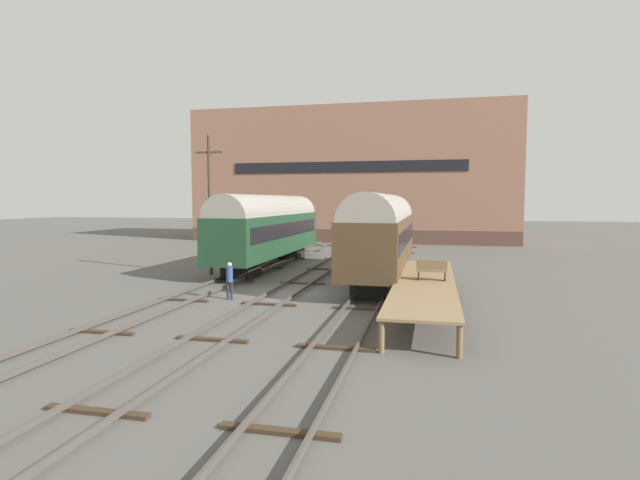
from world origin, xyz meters
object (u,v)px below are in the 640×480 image
at_px(train_car_brown, 382,232).
at_px(person_worker, 230,277).
at_px(train_car_green, 269,226).
at_px(bench, 432,270).
at_px(utility_pole, 210,203).

distance_m(train_car_brown, person_worker, 10.00).
xyz_separation_m(train_car_green, bench, (11.61, -10.99, -1.33)).
distance_m(train_car_brown, bench, 7.03).
height_order(bench, person_worker, bench).
bearing_deg(bench, utility_pole, 155.48).
relative_size(bench, utility_pole, 0.16).
distance_m(bench, utility_pole, 15.76).
height_order(train_car_brown, person_worker, train_car_brown).
bearing_deg(person_worker, train_car_brown, 47.67).
height_order(train_car_green, utility_pole, utility_pole).
bearing_deg(utility_pole, person_worker, -58.89).
bearing_deg(train_car_green, utility_pole, -118.38).
relative_size(train_car_brown, bench, 10.99).
relative_size(person_worker, utility_pole, 0.20).
relative_size(train_car_green, person_worker, 9.20).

